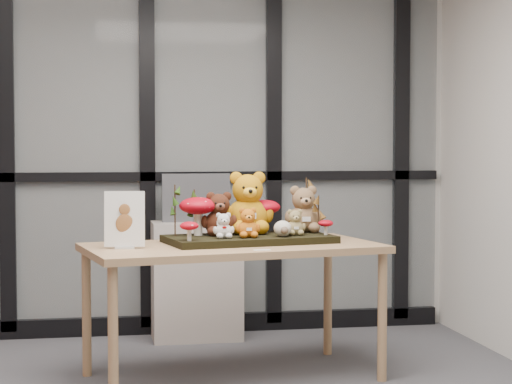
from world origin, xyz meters
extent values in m
plane|color=beige|center=(0.00, 2.50, 1.40)|extent=(5.00, 0.00, 5.00)
plane|color=beige|center=(0.00, -2.50, 1.40)|extent=(5.00, 0.00, 5.00)
cube|color=#2D383F|center=(0.00, 2.47, 1.40)|extent=(4.90, 0.02, 2.70)
cube|color=black|center=(0.00, 2.47, 0.06)|extent=(4.90, 0.06, 0.12)
cube|color=black|center=(0.00, 2.47, 1.05)|extent=(4.90, 0.06, 0.06)
cube|color=black|center=(-0.45, 2.47, 1.40)|extent=(0.10, 0.06, 2.70)
cube|color=black|center=(0.45, 2.47, 1.40)|extent=(0.10, 0.06, 2.70)
cube|color=black|center=(1.30, 2.47, 1.40)|extent=(0.10, 0.06, 2.70)
cube|color=black|center=(2.20, 2.47, 1.40)|extent=(0.10, 0.06, 2.70)
cube|color=tan|center=(0.83, 1.21, 0.71)|extent=(1.67, 1.05, 0.04)
cylinder|color=tan|center=(0.18, 0.74, 0.34)|extent=(0.05, 0.05, 0.69)
cylinder|color=tan|center=(0.05, 1.41, 0.34)|extent=(0.05, 0.05, 0.69)
cylinder|color=tan|center=(1.60, 1.02, 0.34)|extent=(0.05, 0.05, 0.69)
cylinder|color=tan|center=(1.48, 1.68, 0.34)|extent=(0.05, 0.05, 0.69)
cube|color=black|center=(0.93, 1.29, 0.75)|extent=(0.96, 0.61, 0.04)
cube|color=silver|center=(0.25, 1.12, 0.73)|extent=(0.11, 0.07, 0.01)
cube|color=white|center=(0.25, 1.12, 0.88)|extent=(0.21, 0.06, 0.29)
ellipsoid|color=brown|center=(0.25, 1.11, 0.86)|extent=(0.09, 0.01, 0.10)
ellipsoid|color=brown|center=(0.25, 1.11, 0.93)|extent=(0.06, 0.01, 0.06)
cube|color=white|center=(0.93, 0.92, 0.73)|extent=(0.09, 0.03, 0.00)
cube|color=#A69C94|center=(0.75, 2.26, 0.38)|extent=(0.57, 0.33, 0.76)
cube|color=#4C4F54|center=(0.75, 2.28, 0.92)|extent=(0.44, 0.05, 0.31)
cube|color=black|center=(0.75, 2.26, 0.92)|extent=(0.39, 0.00, 0.26)
camera|label=1|loc=(0.09, -3.67, 1.27)|focal=65.00mm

